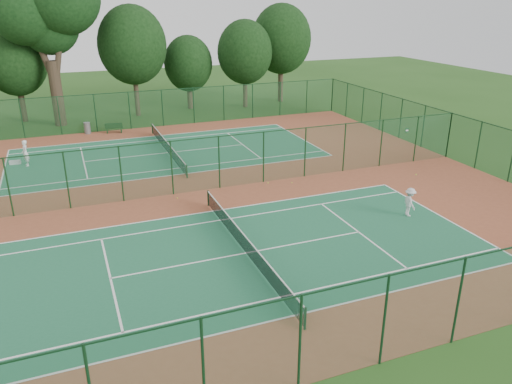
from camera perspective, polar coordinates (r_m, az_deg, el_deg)
ground at (r=32.31m, az=-6.75°, el=0.12°), size 120.00×120.00×0.00m
red_pad at (r=32.30m, az=-6.75°, el=0.13°), size 40.00×36.00×0.01m
court_near at (r=24.47m, az=-1.19°, el=-7.00°), size 23.77×10.97×0.01m
court_far at (r=40.62m, az=-10.08°, el=4.44°), size 23.77×10.97×0.01m
fence_north at (r=48.79m, az=-12.44°, el=9.24°), size 40.00×0.09×3.50m
fence_south at (r=16.68m, az=9.97°, el=-15.37°), size 40.00×0.09×3.50m
fence_east at (r=41.25m, az=21.18°, el=6.10°), size 0.09×36.00×3.50m
fence_divider at (r=31.71m, az=-6.88°, el=3.08°), size 40.00×0.09×3.50m
tennis_net_near at (r=24.22m, az=-1.20°, el=-5.90°), size 0.10×12.90×0.97m
tennis_net_far at (r=40.47m, az=-10.12°, el=5.16°), size 0.10×12.90×0.97m
player_near at (r=29.46m, az=17.17°, el=-1.10°), size 0.81×1.17×1.66m
player_far at (r=40.30m, az=-24.85°, el=4.05°), size 0.58×0.77×1.92m
trash_bin at (r=48.15m, az=-18.72°, el=6.94°), size 0.71×0.71×1.03m
bench at (r=47.65m, az=-15.93°, el=7.08°), size 1.60×0.71×0.95m
kit_bag at (r=41.27m, az=-25.82°, el=3.07°), size 0.81×0.39×0.29m
stray_ball_a at (r=33.36m, az=1.39°, el=1.06°), size 0.08×0.08×0.08m
stray_ball_b at (r=33.48m, az=4.13°, el=1.08°), size 0.08×0.08×0.08m
stray_ball_c at (r=31.22m, az=-8.98°, el=-0.69°), size 0.07×0.07×0.07m
big_tree at (r=51.37m, az=-22.91°, el=18.85°), size 9.87×7.23×15.17m
evergreen_row at (r=55.28m, az=-12.90°, el=8.73°), size 39.00×5.00×12.00m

